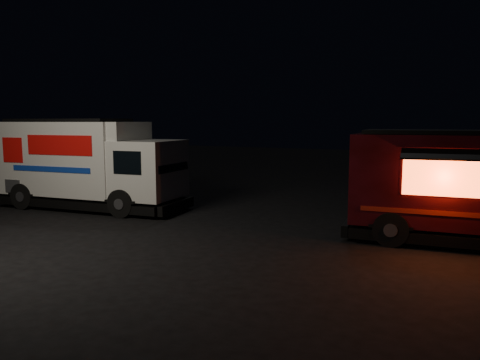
# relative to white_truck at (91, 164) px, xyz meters

# --- Properties ---
(ground) EXTENTS (80.00, 80.00, 0.00)m
(ground) POSITION_rel_white_truck_xyz_m (5.50, -2.42, -1.56)
(ground) COLOR black
(ground) RESTS_ON ground
(white_truck) EXTENTS (7.11, 3.14, 3.12)m
(white_truck) POSITION_rel_white_truck_xyz_m (0.00, 0.00, 0.00)
(white_truck) COLOR silver
(white_truck) RESTS_ON ground
(red_truck) EXTENTS (6.25, 2.86, 2.82)m
(red_truck) POSITION_rel_white_truck_xyz_m (11.94, 0.77, -0.15)
(red_truck) COLOR #3E0B13
(red_truck) RESTS_ON ground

